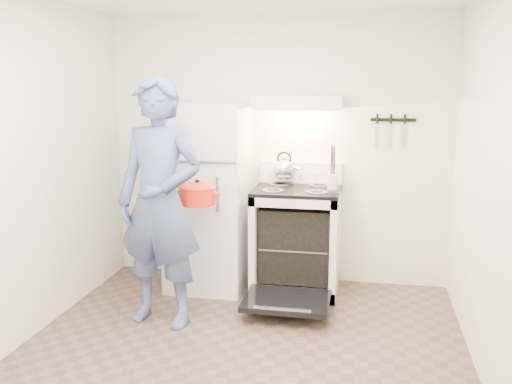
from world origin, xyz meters
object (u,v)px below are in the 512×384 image
refrigerator (209,197)px  person (160,203)px  tea_kettle (284,168)px  dutch_oven (197,196)px  stove_body (296,241)px

refrigerator → person: (-0.14, -0.87, 0.12)m
refrigerator → tea_kettle: refrigerator is taller
refrigerator → dutch_oven: refrigerator is taller
stove_body → person: bearing=-136.8°
stove_body → dutch_oven: size_ratio=2.53×
tea_kettle → dutch_oven: (-0.58, -0.86, -0.11)m
refrigerator → dutch_oven: bearing=-82.2°
stove_body → refrigerator: bearing=-178.2°
person → dutch_oven: bearing=54.3°
stove_body → dutch_oven: (-0.72, -0.66, 0.53)m
refrigerator → dutch_oven: 0.65m
dutch_oven → refrigerator: bearing=97.8°
tea_kettle → dutch_oven: tea_kettle is taller
tea_kettle → person: 1.36m
refrigerator → tea_kettle: bearing=18.5°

